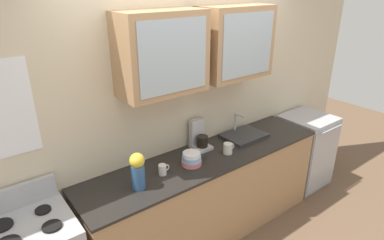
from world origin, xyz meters
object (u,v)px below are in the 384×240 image
at_px(cup_near_bowls, 163,170).
at_px(coffee_maker, 199,137).
at_px(cup_near_sink, 228,148).
at_px(dishwasher, 304,150).
at_px(bowl_stack, 192,159).
at_px(vase, 138,170).
at_px(sink_faucet, 243,135).

bearing_deg(cup_near_bowls, coffee_maker, 19.94).
xyz_separation_m(cup_near_sink, cup_near_bowls, (-0.71, 0.06, -0.00)).
bearing_deg(coffee_maker, cup_near_sink, -62.05).
relative_size(cup_near_bowls, dishwasher, 0.11).
bearing_deg(bowl_stack, dishwasher, 0.64).
bearing_deg(vase, cup_near_sink, -0.68).
height_order(sink_faucet, coffee_maker, coffee_maker).
distance_m(vase, coffee_maker, 0.87).
relative_size(cup_near_sink, dishwasher, 0.14).
xyz_separation_m(sink_faucet, dishwasher, (1.04, -0.10, -0.48)).
relative_size(vase, cup_near_sink, 2.47).
bearing_deg(dishwasher, sink_faucet, 174.38).
xyz_separation_m(vase, cup_near_sink, (0.97, -0.01, -0.12)).
relative_size(bowl_stack, dishwasher, 0.20).
bearing_deg(cup_near_bowls, bowl_stack, -3.65).
distance_m(bowl_stack, dishwasher, 1.91).
bearing_deg(coffee_maker, cup_near_bowls, -160.06).
height_order(bowl_stack, cup_near_bowls, bowl_stack).
bearing_deg(bowl_stack, cup_near_sink, -6.35).
height_order(sink_faucet, bowl_stack, sink_faucet).
xyz_separation_m(cup_near_bowls, dishwasher, (2.14, 0.00, -0.51)).
distance_m(vase, dishwasher, 2.48).
relative_size(bowl_stack, vase, 0.58).
relative_size(sink_faucet, coffee_maker, 1.53).
height_order(sink_faucet, cup_near_sink, sink_faucet).
height_order(bowl_stack, dishwasher, bowl_stack).
bearing_deg(dishwasher, cup_near_sink, -177.36).
bearing_deg(vase, dishwasher, 1.30).
bearing_deg(bowl_stack, cup_near_bowls, 176.35).
relative_size(vase, cup_near_bowls, 2.99).
distance_m(cup_near_bowls, coffee_maker, 0.60).
relative_size(sink_faucet, vase, 1.41).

